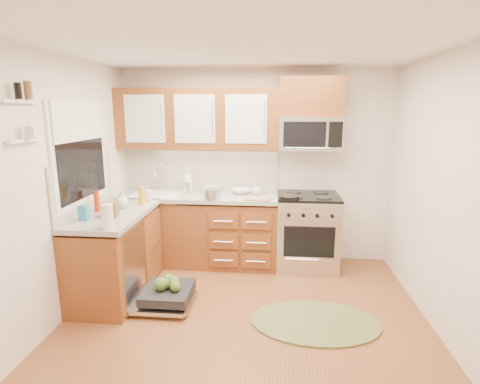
# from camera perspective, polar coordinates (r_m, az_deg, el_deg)

# --- Properties ---
(floor) EXTENTS (3.50, 3.50, 0.00)m
(floor) POSITION_cam_1_polar(r_m,az_deg,el_deg) (3.74, 0.69, -19.65)
(floor) COLOR brown
(floor) RESTS_ON ground
(ceiling) EXTENTS (3.50, 3.50, 0.00)m
(ceiling) POSITION_cam_1_polar(r_m,az_deg,el_deg) (3.21, 0.81, 21.63)
(ceiling) COLOR white
(ceiling) RESTS_ON ground
(wall_back) EXTENTS (3.50, 0.04, 2.50)m
(wall_back) POSITION_cam_1_polar(r_m,az_deg,el_deg) (4.97, 2.35, 3.91)
(wall_back) COLOR beige
(wall_back) RESTS_ON ground
(wall_front) EXTENTS (3.50, 0.04, 2.50)m
(wall_front) POSITION_cam_1_polar(r_m,az_deg,el_deg) (1.61, -4.38, -14.88)
(wall_front) COLOR beige
(wall_front) RESTS_ON ground
(wall_left) EXTENTS (0.04, 3.50, 2.50)m
(wall_left) POSITION_cam_1_polar(r_m,az_deg,el_deg) (3.81, -26.50, -0.04)
(wall_left) COLOR beige
(wall_left) RESTS_ON ground
(wall_right) EXTENTS (0.04, 3.50, 2.50)m
(wall_right) POSITION_cam_1_polar(r_m,az_deg,el_deg) (3.57, 29.97, -1.16)
(wall_right) COLOR beige
(wall_right) RESTS_ON ground
(base_cabinet_back) EXTENTS (2.05, 0.60, 0.85)m
(base_cabinet_back) POSITION_cam_1_polar(r_m,az_deg,el_deg) (4.96, -6.35, -5.98)
(base_cabinet_back) COLOR #5E3215
(base_cabinet_back) RESTS_ON ground
(base_cabinet_left) EXTENTS (0.60, 1.25, 0.85)m
(base_cabinet_left) POSITION_cam_1_polar(r_m,az_deg,el_deg) (4.35, -18.38, -9.28)
(base_cabinet_left) COLOR #5E3215
(base_cabinet_left) RESTS_ON ground
(countertop_back) EXTENTS (2.07, 0.64, 0.05)m
(countertop_back) POSITION_cam_1_polar(r_m,az_deg,el_deg) (4.83, -6.51, -0.66)
(countertop_back) COLOR #A09B92
(countertop_back) RESTS_ON base_cabinet_back
(countertop_left) EXTENTS (0.64, 1.27, 0.05)m
(countertop_left) POSITION_cam_1_polar(r_m,az_deg,el_deg) (4.20, -18.70, -3.25)
(countertop_left) COLOR #A09B92
(countertop_left) RESTS_ON base_cabinet_left
(backsplash_back) EXTENTS (2.05, 0.02, 0.57)m
(backsplash_back) POSITION_cam_1_polar(r_m,az_deg,el_deg) (5.05, -5.92, 3.53)
(backsplash_back) COLOR #B8B3A5
(backsplash_back) RESTS_ON ground
(backsplash_left) EXTENTS (0.02, 1.25, 0.57)m
(backsplash_left) POSITION_cam_1_polar(r_m,az_deg,el_deg) (4.26, -22.62, 0.95)
(backsplash_left) COLOR #B8B3A5
(backsplash_left) RESTS_ON ground
(upper_cabinets) EXTENTS (2.05, 0.35, 0.75)m
(upper_cabinets) POSITION_cam_1_polar(r_m,az_deg,el_deg) (4.83, -6.47, 11.04)
(upper_cabinets) COLOR #5E3215
(upper_cabinets) RESTS_ON ground
(cabinet_over_mw) EXTENTS (0.76, 0.35, 0.47)m
(cabinet_over_mw) POSITION_cam_1_polar(r_m,az_deg,el_deg) (4.76, 10.80, 14.01)
(cabinet_over_mw) COLOR #5E3215
(cabinet_over_mw) RESTS_ON ground
(range) EXTENTS (0.76, 0.64, 0.95)m
(range) POSITION_cam_1_polar(r_m,az_deg,el_deg) (4.85, 10.16, -5.92)
(range) COLOR silver
(range) RESTS_ON ground
(microwave) EXTENTS (0.76, 0.38, 0.40)m
(microwave) POSITION_cam_1_polar(r_m,az_deg,el_deg) (4.74, 10.61, 8.76)
(microwave) COLOR silver
(microwave) RESTS_ON ground
(sink) EXTENTS (0.62, 0.50, 0.26)m
(sink) POSITION_cam_1_polar(r_m,az_deg,el_deg) (4.96, -12.48, -1.70)
(sink) COLOR white
(sink) RESTS_ON ground
(dishwasher) EXTENTS (0.70, 0.60, 0.20)m
(dishwasher) POSITION_cam_1_polar(r_m,az_deg,el_deg) (4.09, -11.49, -15.28)
(dishwasher) COLOR silver
(dishwasher) RESTS_ON ground
(window) EXTENTS (0.03, 1.05, 1.05)m
(window) POSITION_cam_1_polar(r_m,az_deg,el_deg) (4.19, -23.17, 5.45)
(window) COLOR white
(window) RESTS_ON ground
(window_blind) EXTENTS (0.02, 0.96, 0.40)m
(window_blind) POSITION_cam_1_polar(r_m,az_deg,el_deg) (4.15, -23.25, 9.97)
(window_blind) COLOR white
(window_blind) RESTS_ON ground
(shelf_upper) EXTENTS (0.04, 0.40, 0.03)m
(shelf_upper) POSITION_cam_1_polar(r_m,az_deg,el_deg) (3.43, -30.46, 11.82)
(shelf_upper) COLOR white
(shelf_upper) RESTS_ON ground
(shelf_lower) EXTENTS (0.04, 0.40, 0.03)m
(shelf_lower) POSITION_cam_1_polar(r_m,az_deg,el_deg) (3.44, -29.91, 6.84)
(shelf_lower) COLOR white
(shelf_lower) RESTS_ON ground
(rug) EXTENTS (1.42, 1.16, 0.02)m
(rug) POSITION_cam_1_polar(r_m,az_deg,el_deg) (3.84, 11.39, -18.86)
(rug) COLOR olive
(rug) RESTS_ON ground
(skillet) EXTENTS (0.29, 0.29, 0.05)m
(skillet) POSITION_cam_1_polar(r_m,az_deg,el_deg) (4.46, 7.48, -0.81)
(skillet) COLOR black
(skillet) RESTS_ON range
(stock_pot) EXTENTS (0.26, 0.26, 0.13)m
(stock_pot) POSITION_cam_1_polar(r_m,az_deg,el_deg) (4.55, -4.33, -0.26)
(stock_pot) COLOR silver
(stock_pot) RESTS_ON countertop_back
(cutting_board) EXTENTS (0.30, 0.21, 0.02)m
(cutting_board) POSITION_cam_1_polar(r_m,az_deg,el_deg) (4.51, 2.76, -1.07)
(cutting_board) COLOR #A4724B
(cutting_board) RESTS_ON countertop_back
(canister) EXTENTS (0.12, 0.12, 0.15)m
(canister) POSITION_cam_1_polar(r_m,az_deg,el_deg) (4.89, -8.11, 0.69)
(canister) COLOR silver
(canister) RESTS_ON countertop_back
(paper_towel_roll) EXTENTS (0.12, 0.12, 0.23)m
(paper_towel_roll) POSITION_cam_1_polar(r_m,az_deg,el_deg) (3.61, -19.55, -3.54)
(paper_towel_roll) COLOR white
(paper_towel_roll) RESTS_ON countertop_left
(mustard_bottle) EXTENTS (0.09, 0.09, 0.21)m
(mustard_bottle) POSITION_cam_1_polar(r_m,az_deg,el_deg) (4.41, -14.74, -0.53)
(mustard_bottle) COLOR gold
(mustard_bottle) RESTS_ON countertop_left
(red_bottle) EXTENTS (0.07, 0.07, 0.22)m
(red_bottle) POSITION_cam_1_polar(r_m,az_deg,el_deg) (4.25, -20.98, -1.33)
(red_bottle) COLOR #B42C0F
(red_bottle) RESTS_ON countertop_left
(wooden_box) EXTENTS (0.16, 0.12, 0.15)m
(wooden_box) POSITION_cam_1_polar(r_m,az_deg,el_deg) (4.00, -19.22, -2.58)
(wooden_box) COLOR brown
(wooden_box) RESTS_ON countertop_left
(blue_carton) EXTENTS (0.10, 0.07, 0.15)m
(blue_carton) POSITION_cam_1_polar(r_m,az_deg,el_deg) (3.97, -22.75, -2.98)
(blue_carton) COLOR #2888BD
(blue_carton) RESTS_ON countertop_left
(bowl_a) EXTENTS (0.32, 0.32, 0.06)m
(bowl_a) POSITION_cam_1_polar(r_m,az_deg,el_deg) (4.84, 0.22, 0.14)
(bowl_a) COLOR #999999
(bowl_a) RESTS_ON countertop_back
(bowl_b) EXTENTS (0.27, 0.27, 0.08)m
(bowl_b) POSITION_cam_1_polar(r_m,az_deg,el_deg) (4.94, -4.41, 0.43)
(bowl_b) COLOR #999999
(bowl_b) RESTS_ON countertop_back
(cup) EXTENTS (0.18, 0.18, 0.10)m
(cup) POSITION_cam_1_polar(r_m,az_deg,el_deg) (4.78, 2.62, 0.23)
(cup) COLOR #999999
(cup) RESTS_ON countertop_back
(soap_bottle_a) EXTENTS (0.15, 0.15, 0.32)m
(soap_bottle_a) POSITION_cam_1_polar(r_m,az_deg,el_deg) (4.89, -7.97, 1.69)
(soap_bottle_a) COLOR #999999
(soap_bottle_a) RESTS_ON countertop_back
(soap_bottle_b) EXTENTS (0.08, 0.09, 0.18)m
(soap_bottle_b) POSITION_cam_1_polar(r_m,az_deg,el_deg) (4.57, -13.99, -0.21)
(soap_bottle_b) COLOR #999999
(soap_bottle_b) RESTS_ON countertop_left
(soap_bottle_c) EXTENTS (0.17, 0.17, 0.18)m
(soap_bottle_c) POSITION_cam_1_polar(r_m,az_deg,el_deg) (4.33, -17.55, -1.13)
(soap_bottle_c) COLOR #999999
(soap_bottle_c) RESTS_ON countertop_left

